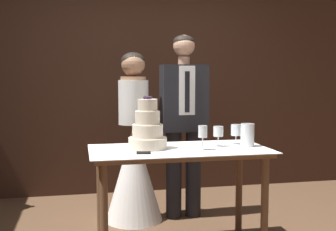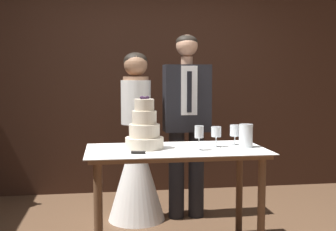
{
  "view_description": "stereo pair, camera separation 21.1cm",
  "coord_description": "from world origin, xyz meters",
  "px_view_note": "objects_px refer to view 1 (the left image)",
  "views": [
    {
      "loc": [
        -0.69,
        -2.98,
        1.35
      ],
      "look_at": [
        0.04,
        0.5,
        1.03
      ],
      "focal_mm": 45.0,
      "sensor_mm": 36.0,
      "label": 1
    },
    {
      "loc": [
        -0.48,
        -3.01,
        1.35
      ],
      "look_at": [
        0.04,
        0.5,
        1.03
      ],
      "focal_mm": 45.0,
      "sensor_mm": 36.0,
      "label": 2
    }
  ],
  "objects_px": {
    "cake_knife": "(153,153)",
    "wine_glass_far": "(203,132)",
    "tiered_cake": "(148,130)",
    "bride": "(134,159)",
    "cake_table": "(179,163)",
    "wine_glass_near": "(236,131)",
    "hurricane_candle": "(247,135)",
    "groom": "(184,116)",
    "wine_glass_middle": "(218,132)"
  },
  "relations": [
    {
      "from": "cake_knife",
      "to": "wine_glass_far",
      "type": "height_order",
      "value": "wine_glass_far"
    },
    {
      "from": "tiered_cake",
      "to": "bride",
      "type": "relative_size",
      "value": 0.25
    },
    {
      "from": "cake_table",
      "to": "wine_glass_near",
      "type": "bearing_deg",
      "value": 12.05
    },
    {
      "from": "cake_knife",
      "to": "wine_glass_near",
      "type": "relative_size",
      "value": 2.41
    },
    {
      "from": "hurricane_candle",
      "to": "bride",
      "type": "xyz_separation_m",
      "value": [
        -0.79,
        0.84,
        -0.31
      ]
    },
    {
      "from": "cake_knife",
      "to": "bride",
      "type": "relative_size",
      "value": 0.25
    },
    {
      "from": "wine_glass_far",
      "to": "groom",
      "type": "relative_size",
      "value": 0.1
    },
    {
      "from": "wine_glass_near",
      "to": "groom",
      "type": "xyz_separation_m",
      "value": [
        -0.25,
        0.73,
        0.06
      ]
    },
    {
      "from": "cake_table",
      "to": "cake_knife",
      "type": "height_order",
      "value": "cake_knife"
    },
    {
      "from": "cake_table",
      "to": "hurricane_candle",
      "type": "distance_m",
      "value": 0.58
    },
    {
      "from": "groom",
      "to": "wine_glass_far",
      "type": "bearing_deg",
      "value": -95.29
    },
    {
      "from": "cake_knife",
      "to": "wine_glass_middle",
      "type": "relative_size",
      "value": 2.46
    },
    {
      "from": "wine_glass_middle",
      "to": "wine_glass_far",
      "type": "bearing_deg",
      "value": -142.35
    },
    {
      "from": "cake_table",
      "to": "groom",
      "type": "height_order",
      "value": "groom"
    },
    {
      "from": "wine_glass_near",
      "to": "hurricane_candle",
      "type": "distance_m",
      "value": 0.12
    },
    {
      "from": "cake_table",
      "to": "hurricane_candle",
      "type": "bearing_deg",
      "value": -0.46
    },
    {
      "from": "wine_glass_near",
      "to": "wine_glass_far",
      "type": "xyz_separation_m",
      "value": [
        -0.34,
        -0.2,
        0.02
      ]
    },
    {
      "from": "cake_table",
      "to": "wine_glass_middle",
      "type": "height_order",
      "value": "wine_glass_middle"
    },
    {
      "from": "wine_glass_near",
      "to": "bride",
      "type": "distance_m",
      "value": 1.09
    },
    {
      "from": "cake_table",
      "to": "wine_glass_far",
      "type": "xyz_separation_m",
      "value": [
        0.16,
        -0.09,
        0.24
      ]
    },
    {
      "from": "cake_knife",
      "to": "wine_glass_far",
      "type": "bearing_deg",
      "value": 25.66
    },
    {
      "from": "tiered_cake",
      "to": "groom",
      "type": "bearing_deg",
      "value": 58.88
    },
    {
      "from": "tiered_cake",
      "to": "cake_knife",
      "type": "distance_m",
      "value": 0.27
    },
    {
      "from": "cake_knife",
      "to": "hurricane_candle",
      "type": "height_order",
      "value": "hurricane_candle"
    },
    {
      "from": "cake_table",
      "to": "tiered_cake",
      "type": "relative_size",
      "value": 3.4
    },
    {
      "from": "wine_glass_middle",
      "to": "groom",
      "type": "xyz_separation_m",
      "value": [
        -0.08,
        0.8,
        0.06
      ]
    },
    {
      "from": "wine_glass_middle",
      "to": "cake_knife",
      "type": "bearing_deg",
      "value": -157.86
    },
    {
      "from": "wine_glass_near",
      "to": "wine_glass_far",
      "type": "bearing_deg",
      "value": -149.78
    },
    {
      "from": "wine_glass_near",
      "to": "wine_glass_middle",
      "type": "distance_m",
      "value": 0.19
    },
    {
      "from": "cake_table",
      "to": "hurricane_candle",
      "type": "height_order",
      "value": "hurricane_candle"
    },
    {
      "from": "wine_glass_middle",
      "to": "hurricane_candle",
      "type": "height_order",
      "value": "hurricane_candle"
    },
    {
      "from": "wine_glass_middle",
      "to": "cake_table",
      "type": "bearing_deg",
      "value": -173.61
    },
    {
      "from": "groom",
      "to": "tiered_cake",
      "type": "bearing_deg",
      "value": -121.12
    },
    {
      "from": "wine_glass_middle",
      "to": "wine_glass_far",
      "type": "height_order",
      "value": "wine_glass_far"
    },
    {
      "from": "cake_table",
      "to": "tiered_cake",
      "type": "bearing_deg",
      "value": 170.0
    },
    {
      "from": "groom",
      "to": "cake_table",
      "type": "bearing_deg",
      "value": -106.19
    },
    {
      "from": "wine_glass_far",
      "to": "hurricane_candle",
      "type": "xyz_separation_m",
      "value": [
        0.39,
        0.09,
        -0.05
      ]
    },
    {
      "from": "bride",
      "to": "hurricane_candle",
      "type": "bearing_deg",
      "value": -46.78
    },
    {
      "from": "cake_table",
      "to": "groom",
      "type": "xyz_separation_m",
      "value": [
        0.24,
        0.83,
        0.28
      ]
    },
    {
      "from": "tiered_cake",
      "to": "wine_glass_far",
      "type": "distance_m",
      "value": 0.41
    },
    {
      "from": "cake_knife",
      "to": "bride",
      "type": "height_order",
      "value": "bride"
    },
    {
      "from": "tiered_cake",
      "to": "wine_glass_near",
      "type": "distance_m",
      "value": 0.73
    },
    {
      "from": "cake_knife",
      "to": "wine_glass_far",
      "type": "distance_m",
      "value": 0.42
    },
    {
      "from": "wine_glass_middle",
      "to": "wine_glass_far",
      "type": "distance_m",
      "value": 0.21
    },
    {
      "from": "wine_glass_near",
      "to": "hurricane_candle",
      "type": "bearing_deg",
      "value": -64.22
    },
    {
      "from": "wine_glass_middle",
      "to": "groom",
      "type": "distance_m",
      "value": 0.8
    },
    {
      "from": "cake_knife",
      "to": "wine_glass_near",
      "type": "xyz_separation_m",
      "value": [
        0.72,
        0.29,
        0.1
      ]
    },
    {
      "from": "wine_glass_near",
      "to": "cake_knife",
      "type": "bearing_deg",
      "value": -157.91
    },
    {
      "from": "bride",
      "to": "cake_knife",
      "type": "bearing_deg",
      "value": -89.48
    },
    {
      "from": "cake_knife",
      "to": "wine_glass_middle",
      "type": "distance_m",
      "value": 0.61
    }
  ]
}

